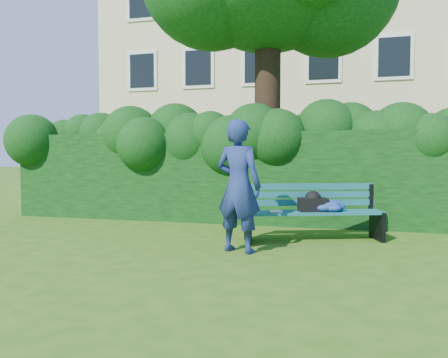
# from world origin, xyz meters

# --- Properties ---
(ground) EXTENTS (80.00, 80.00, 0.00)m
(ground) POSITION_xyz_m (0.00, 0.00, 0.00)
(ground) COLOR #305713
(ground) RESTS_ON ground
(apartment_building) EXTENTS (16.00, 8.08, 12.00)m
(apartment_building) POSITION_xyz_m (-0.00, 13.99, 6.00)
(apartment_building) COLOR beige
(apartment_building) RESTS_ON ground
(hedge) EXTENTS (10.00, 1.00, 1.80)m
(hedge) POSITION_xyz_m (0.00, 2.20, 0.90)
(hedge) COLOR black
(hedge) RESTS_ON ground
(park_bench) EXTENTS (2.22, 1.25, 0.89)m
(park_bench) POSITION_xyz_m (1.52, 0.53, 0.50)
(park_bench) COLOR #0F484E
(park_bench) RESTS_ON ground
(man_reading) EXTENTS (0.76, 0.60, 1.84)m
(man_reading) POSITION_xyz_m (0.53, -0.60, 0.92)
(man_reading) COLOR navy
(man_reading) RESTS_ON ground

